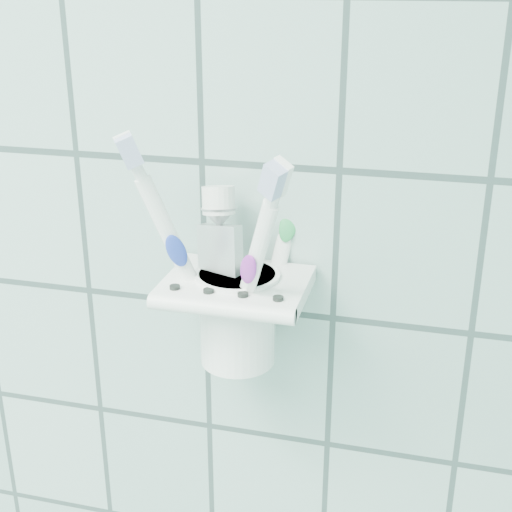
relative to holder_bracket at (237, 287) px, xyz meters
The scene contains 6 objects.
holder_bracket is the anchor object (origin of this frame).
cup 0.03m from the holder_bracket, 104.09° to the left, with size 0.07×0.07×0.08m.
toothbrush_pink 0.05m from the holder_bracket, 165.93° to the left, with size 0.07×0.06×0.21m.
toothbrush_blue 0.05m from the holder_bracket, 33.91° to the left, with size 0.05×0.09×0.22m.
toothbrush_orange 0.05m from the holder_bracket, 135.36° to the left, with size 0.07×0.09×0.22m.
toothpaste_tube 0.03m from the holder_bracket, 139.03° to the right, with size 0.05×0.05×0.16m.
Camera 1 is at (0.81, 0.62, 1.54)m, focal length 50.00 mm.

